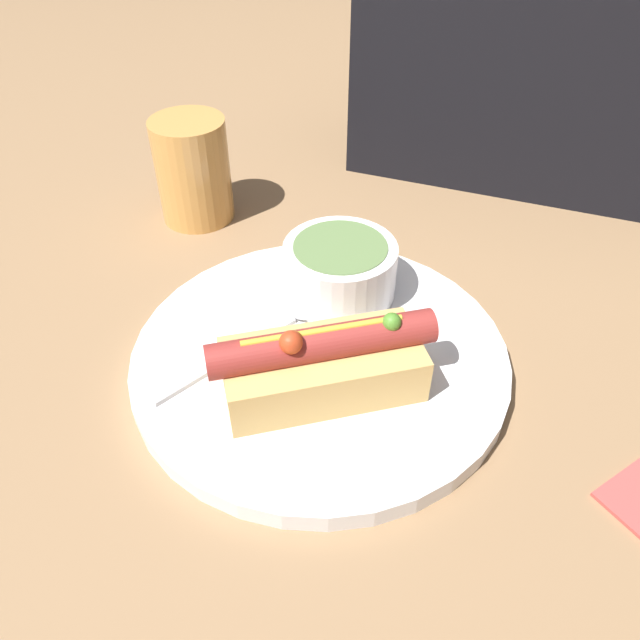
% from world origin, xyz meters
% --- Properties ---
extents(ground_plane, '(4.00, 4.00, 0.00)m').
position_xyz_m(ground_plane, '(0.00, 0.00, 0.00)').
color(ground_plane, '#93704C').
extents(dinner_plate, '(0.30, 0.30, 0.02)m').
position_xyz_m(dinner_plate, '(0.00, 0.00, 0.01)').
color(dinner_plate, white).
rests_on(dinner_plate, ground_plane).
extents(hot_dog, '(0.15, 0.13, 0.07)m').
position_xyz_m(hot_dog, '(0.02, -0.04, 0.04)').
color(hot_dog, '#DBAD60').
rests_on(hot_dog, dinner_plate).
extents(soup_bowl, '(0.10, 0.10, 0.05)m').
position_xyz_m(soup_bowl, '(-0.01, 0.07, 0.04)').
color(soup_bowl, white).
rests_on(soup_bowl, dinner_plate).
extents(spoon, '(0.10, 0.17, 0.01)m').
position_xyz_m(spoon, '(-0.03, 0.02, 0.02)').
color(spoon, '#B7B7BC').
rests_on(spoon, dinner_plate).
extents(drinking_glass, '(0.08, 0.08, 0.11)m').
position_xyz_m(drinking_glass, '(-0.20, 0.17, 0.05)').
color(drinking_glass, '#D8994C').
rests_on(drinking_glass, ground_plane).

